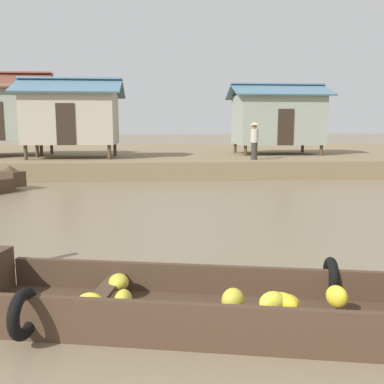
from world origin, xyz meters
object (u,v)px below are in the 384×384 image
at_px(stilt_house_mid_left, 6,112).
at_px(stilt_house_mid_right, 72,117).
at_px(banana_boat, 194,300).
at_px(vendor_person, 254,139).
at_px(stilt_house_right, 277,119).

bearing_deg(stilt_house_mid_left, stilt_house_mid_right, -27.74).
bearing_deg(stilt_house_mid_left, banana_boat, -65.87).
bearing_deg(banana_boat, vendor_person, 74.50).
distance_m(stilt_house_mid_right, vendor_person, 8.49).
height_order(stilt_house_right, vendor_person, stilt_house_right).
bearing_deg(stilt_house_right, banana_boat, -108.45).
bearing_deg(stilt_house_mid_left, stilt_house_right, 0.86).
height_order(banana_boat, vendor_person, vendor_person).
bearing_deg(vendor_person, stilt_house_mid_left, 162.55).
bearing_deg(stilt_house_right, stilt_house_mid_right, -168.49).
bearing_deg(stilt_house_mid_left, vendor_person, -17.45).
bearing_deg(stilt_house_mid_right, stilt_house_right, 11.51).
bearing_deg(stilt_house_mid_right, stilt_house_mid_left, 152.26).
distance_m(stilt_house_mid_left, stilt_house_right, 13.93).
xyz_separation_m(stilt_house_mid_right, stilt_house_right, (10.33, 2.10, -0.02)).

